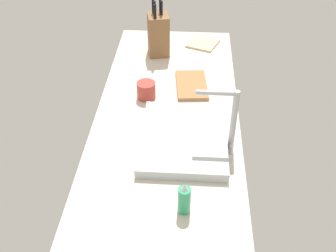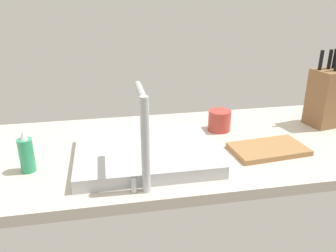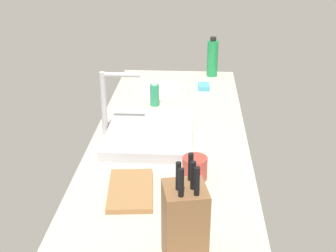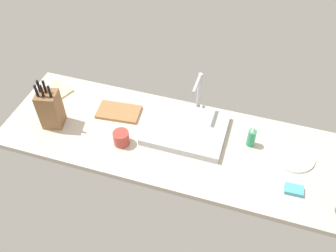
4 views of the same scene
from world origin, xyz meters
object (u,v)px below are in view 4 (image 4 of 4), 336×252
(faucet, at_px, (199,91))
(dinner_plate, at_px, (293,156))
(knife_block, at_px, (50,109))
(dish_towel, at_px, (56,91))
(dish_sponge, at_px, (294,190))
(soap_bottle, at_px, (251,137))
(coffee_mug, at_px, (121,138))
(sink_basin, at_px, (186,129))
(cutting_board, at_px, (119,112))

(faucet, bearing_deg, dinner_plate, -16.80)
(knife_block, xyz_separation_m, dish_towel, (-0.13, 0.25, -0.11))
(knife_block, relative_size, dish_sponge, 3.37)
(soap_bottle, xyz_separation_m, dish_sponge, (0.25, -0.24, -0.05))
(faucet, xyz_separation_m, dish_towel, (-0.90, -0.09, -0.16))
(coffee_mug, bearing_deg, dish_towel, 154.28)
(faucet, bearing_deg, soap_bottle, -24.98)
(soap_bottle, bearing_deg, dish_sponge, -43.61)
(sink_basin, distance_m, coffee_mug, 0.37)
(dish_sponge, bearing_deg, sink_basin, 159.77)
(cutting_board, bearing_deg, dinner_plate, -1.50)
(knife_block, bearing_deg, faucet, 11.75)
(dish_towel, xyz_separation_m, dish_sponge, (1.50, -0.31, 0.01))
(cutting_board, bearing_deg, knife_block, -149.68)
(cutting_board, xyz_separation_m, coffee_mug, (0.11, -0.21, 0.03))
(dinner_plate, height_order, coffee_mug, coffee_mug)
(soap_bottle, relative_size, dish_towel, 0.83)
(dinner_plate, bearing_deg, coffee_mug, -168.50)
(dinner_plate, bearing_deg, knife_block, -173.11)
(sink_basin, distance_m, dish_sponge, 0.66)
(sink_basin, relative_size, dish_sponge, 5.00)
(sink_basin, bearing_deg, faucet, 82.28)
(soap_bottle, bearing_deg, dinner_plate, -3.73)
(dinner_plate, height_order, dish_towel, same)
(faucet, height_order, cutting_board, faucet)
(knife_block, height_order, cutting_board, knife_block)
(cutting_board, distance_m, dish_towel, 0.46)
(cutting_board, height_order, dish_sponge, dish_sponge)
(dish_towel, height_order, coffee_mug, coffee_mug)
(knife_block, distance_m, dish_sponge, 1.37)
(soap_bottle, bearing_deg, cutting_board, 179.17)
(sink_basin, xyz_separation_m, dish_sponge, (0.62, -0.23, -0.01))
(dish_towel, bearing_deg, sink_basin, -5.38)
(sink_basin, relative_size, dish_towel, 2.76)
(dish_towel, distance_m, dish_sponge, 1.53)
(faucet, height_order, soap_bottle, faucet)
(knife_block, distance_m, soap_bottle, 1.13)
(dinner_plate, xyz_separation_m, dish_sponge, (0.02, -0.23, 0.01))
(knife_block, xyz_separation_m, cutting_board, (0.32, 0.19, -0.11))
(knife_block, distance_m, dish_towel, 0.30)
(knife_block, xyz_separation_m, dish_sponge, (1.37, -0.06, -0.11))
(cutting_board, height_order, soap_bottle, soap_bottle)
(cutting_board, xyz_separation_m, dish_towel, (-0.46, 0.06, -0.00))
(cutting_board, xyz_separation_m, dinner_plate, (1.03, -0.03, -0.00))
(dinner_plate, bearing_deg, dish_sponge, -85.69)
(cutting_board, height_order, coffee_mug, coffee_mug)
(dinner_plate, relative_size, coffee_mug, 2.60)
(soap_bottle, xyz_separation_m, dish_towel, (-1.24, 0.07, -0.05))
(soap_bottle, bearing_deg, sink_basin, -177.87)
(faucet, distance_m, dinner_plate, 0.63)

